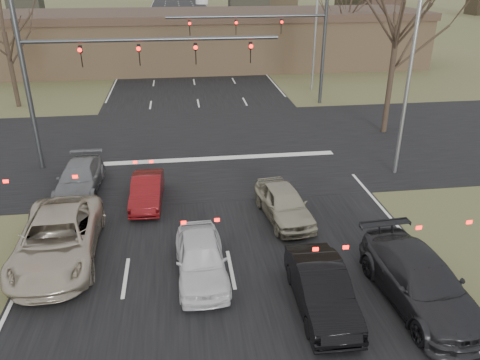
{
  "coord_description": "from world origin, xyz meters",
  "views": [
    {
      "loc": [
        -1.44,
        -10.02,
        9.41
      ],
      "look_at": [
        0.69,
        5.87,
        2.0
      ],
      "focal_mm": 35.0,
      "sensor_mm": 36.0,
      "label": 1
    }
  ],
  "objects_px": {
    "streetlight_right_near": "(408,59)",
    "car_silver_ahead": "(284,203)",
    "car_silver_suv": "(58,239)",
    "car_charcoal_sedan": "(420,281)",
    "mast_arm_far": "(285,34)",
    "car_red_ahead": "(147,191)",
    "streetlight_right_far": "(314,19)",
    "car_grey_ahead": "(80,178)",
    "car_white_sedan": "(201,258)",
    "car_black_hatch": "(322,289)",
    "mast_arm_near": "(96,65)",
    "building": "(210,39)"
  },
  "relations": [
    {
      "from": "building",
      "to": "car_white_sedan",
      "type": "distance_m",
      "value": 35.36
    },
    {
      "from": "car_black_hatch",
      "to": "building",
      "type": "bearing_deg",
      "value": 91.87
    },
    {
      "from": "mast_arm_far",
      "to": "car_red_ahead",
      "type": "bearing_deg",
      "value": -122.04
    },
    {
      "from": "streetlight_right_far",
      "to": "car_grey_ahead",
      "type": "distance_m",
      "value": 23.48
    },
    {
      "from": "car_silver_suv",
      "to": "car_charcoal_sedan",
      "type": "relative_size",
      "value": 1.11
    },
    {
      "from": "building",
      "to": "streetlight_right_far",
      "type": "distance_m",
      "value": 13.53
    },
    {
      "from": "streetlight_right_far",
      "to": "car_grey_ahead",
      "type": "bearing_deg",
      "value": -132.1
    },
    {
      "from": "streetlight_right_far",
      "to": "car_silver_ahead",
      "type": "bearing_deg",
      "value": -108.12
    },
    {
      "from": "building",
      "to": "streetlight_right_near",
      "type": "relative_size",
      "value": 4.24
    },
    {
      "from": "mast_arm_far",
      "to": "streetlight_right_near",
      "type": "bearing_deg",
      "value": -78.53
    },
    {
      "from": "mast_arm_far",
      "to": "car_white_sedan",
      "type": "relative_size",
      "value": 2.77
    },
    {
      "from": "mast_arm_far",
      "to": "car_charcoal_sedan",
      "type": "height_order",
      "value": "mast_arm_far"
    },
    {
      "from": "building",
      "to": "car_white_sedan",
      "type": "height_order",
      "value": "building"
    },
    {
      "from": "car_silver_suv",
      "to": "car_silver_ahead",
      "type": "bearing_deg",
      "value": 9.94
    },
    {
      "from": "building",
      "to": "streetlight_right_far",
      "type": "xyz_separation_m",
      "value": [
        7.32,
        -11.0,
        2.92
      ]
    },
    {
      "from": "streetlight_right_near",
      "to": "car_black_hatch",
      "type": "height_order",
      "value": "streetlight_right_near"
    },
    {
      "from": "car_black_hatch",
      "to": "car_red_ahead",
      "type": "xyz_separation_m",
      "value": [
        -5.44,
        7.57,
        -0.09
      ]
    },
    {
      "from": "mast_arm_near",
      "to": "car_grey_ahead",
      "type": "height_order",
      "value": "mast_arm_near"
    },
    {
      "from": "streetlight_right_near",
      "to": "streetlight_right_far",
      "type": "distance_m",
      "value": 17.01
    },
    {
      "from": "car_charcoal_sedan",
      "to": "car_white_sedan",
      "type": "bearing_deg",
      "value": 157.62
    },
    {
      "from": "car_black_hatch",
      "to": "streetlight_right_far",
      "type": "bearing_deg",
      "value": 76.5
    },
    {
      "from": "building",
      "to": "streetlight_right_far",
      "type": "relative_size",
      "value": 4.24
    },
    {
      "from": "building",
      "to": "streetlight_right_far",
      "type": "bearing_deg",
      "value": -56.35
    },
    {
      "from": "car_white_sedan",
      "to": "car_charcoal_sedan",
      "type": "distance_m",
      "value": 6.83
    },
    {
      "from": "car_silver_suv",
      "to": "car_black_hatch",
      "type": "bearing_deg",
      "value": -26.21
    },
    {
      "from": "car_silver_suv",
      "to": "car_charcoal_sedan",
      "type": "bearing_deg",
      "value": -20.85
    },
    {
      "from": "streetlight_right_near",
      "to": "car_grey_ahead",
      "type": "relative_size",
      "value": 2.28
    },
    {
      "from": "building",
      "to": "car_silver_suv",
      "type": "distance_m",
      "value": 34.49
    },
    {
      "from": "mast_arm_near",
      "to": "streetlight_right_far",
      "type": "xyz_separation_m",
      "value": [
        14.55,
        14.0,
        0.51
      ]
    },
    {
      "from": "car_charcoal_sedan",
      "to": "car_red_ahead",
      "type": "xyz_separation_m",
      "value": [
        -8.46,
        7.7,
        -0.16
      ]
    },
    {
      "from": "streetlight_right_far",
      "to": "car_silver_ahead",
      "type": "xyz_separation_m",
      "value": [
        -6.79,
        -20.74,
        -4.91
      ]
    },
    {
      "from": "streetlight_right_near",
      "to": "car_silver_ahead",
      "type": "relative_size",
      "value": 2.51
    },
    {
      "from": "streetlight_right_near",
      "to": "car_charcoal_sedan",
      "type": "xyz_separation_m",
      "value": [
        -3.36,
        -9.37,
        -4.83
      ]
    },
    {
      "from": "streetlight_right_near",
      "to": "car_silver_ahead",
      "type": "height_order",
      "value": "streetlight_right_near"
    },
    {
      "from": "mast_arm_near",
      "to": "car_black_hatch",
      "type": "relative_size",
      "value": 2.93
    },
    {
      "from": "mast_arm_far",
      "to": "streetlight_right_far",
      "type": "height_order",
      "value": "streetlight_right_far"
    },
    {
      "from": "car_grey_ahead",
      "to": "car_red_ahead",
      "type": "relative_size",
      "value": 1.22
    },
    {
      "from": "streetlight_right_near",
      "to": "car_black_hatch",
      "type": "relative_size",
      "value": 2.42
    },
    {
      "from": "car_charcoal_sedan",
      "to": "car_silver_ahead",
      "type": "xyz_separation_m",
      "value": [
        -2.93,
        5.63,
        -0.07
      ]
    },
    {
      "from": "streetlight_right_far",
      "to": "car_silver_suv",
      "type": "height_order",
      "value": "streetlight_right_far"
    },
    {
      "from": "streetlight_right_far",
      "to": "car_silver_suv",
      "type": "distance_m",
      "value": 27.58
    },
    {
      "from": "car_white_sedan",
      "to": "streetlight_right_far",
      "type": "bearing_deg",
      "value": 65.31
    },
    {
      "from": "car_grey_ahead",
      "to": "streetlight_right_near",
      "type": "bearing_deg",
      "value": 1.04
    },
    {
      "from": "car_grey_ahead",
      "to": "mast_arm_near",
      "type": "bearing_deg",
      "value": 75.48
    },
    {
      "from": "car_charcoal_sedan",
      "to": "car_silver_ahead",
      "type": "distance_m",
      "value": 6.35
    },
    {
      "from": "mast_arm_far",
      "to": "car_charcoal_sedan",
      "type": "relative_size",
      "value": 2.14
    },
    {
      "from": "streetlight_right_near",
      "to": "car_charcoal_sedan",
      "type": "relative_size",
      "value": 1.93
    },
    {
      "from": "car_white_sedan",
      "to": "car_black_hatch",
      "type": "distance_m",
      "value": 4.02
    },
    {
      "from": "streetlight_right_near",
      "to": "car_grey_ahead",
      "type": "xyz_separation_m",
      "value": [
        -14.89,
        -0.03,
        -4.95
      ]
    },
    {
      "from": "mast_arm_near",
      "to": "car_grey_ahead",
      "type": "distance_m",
      "value": 5.44
    }
  ]
}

